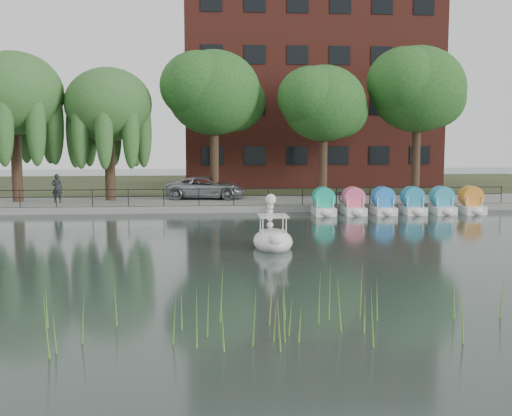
{
  "coord_description": "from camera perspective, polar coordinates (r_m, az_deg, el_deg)",
  "views": [
    {
      "loc": [
        -1.84,
        -23.45,
        4.49
      ],
      "look_at": [
        0.5,
        4.0,
        1.3
      ],
      "focal_mm": 45.0,
      "sensor_mm": 36.0,
      "label": 1
    }
  ],
  "objects": [
    {
      "name": "broadleaf_far",
      "position": [
        44.43,
        14.19,
        10.16
      ],
      "size": [
        6.3,
        6.3,
        9.71
      ],
      "color": "#473323",
      "rests_on": "promenade"
    },
    {
      "name": "broadleaf_right",
      "position": [
        41.74,
        6.04,
        9.17
      ],
      "size": [
        5.4,
        5.4,
        8.32
      ],
      "color": "#473323",
      "rests_on": "promenade"
    },
    {
      "name": "broadleaf_center",
      "position": [
        41.54,
        -3.76,
        10.14
      ],
      "size": [
        6.0,
        6.0,
        9.25
      ],
      "color": "#473323",
      "rests_on": "promenade"
    },
    {
      "name": "land_strip",
      "position": [
        53.65,
        -2.9,
        1.99
      ],
      "size": [
        60.0,
        22.0,
        0.36
      ],
      "primitive_type": "cube",
      "color": "#47512D",
      "rests_on": "ground_plane"
    },
    {
      "name": "willow_left",
      "position": [
        41.55,
        -20.74,
        9.47
      ],
      "size": [
        5.88,
        5.88,
        9.01
      ],
      "color": "#473323",
      "rests_on": "promenade"
    },
    {
      "name": "ground_plane",
      "position": [
        23.95,
        -0.38,
        -4.2
      ],
      "size": [
        120.0,
        120.0,
        0.0
      ],
      "primitive_type": "plane",
      "color": "#364640"
    },
    {
      "name": "apartment_building",
      "position": [
        54.36,
        4.6,
        11.72
      ],
      "size": [
        20.0,
        10.07,
        18.0
      ],
      "color": "#4C1E16",
      "rests_on": "land_strip"
    },
    {
      "name": "promenade",
      "position": [
        39.73,
        -2.19,
        0.4
      ],
      "size": [
        40.0,
        6.0,
        0.4
      ],
      "primitive_type": "cube",
      "color": "gray",
      "rests_on": "ground_plane"
    },
    {
      "name": "pedestrian",
      "position": [
        40.07,
        -17.27,
        1.87
      ],
      "size": [
        0.72,
        0.5,
        1.98
      ],
      "primitive_type": "imported",
      "rotation": [
        0.0,
        0.0,
        3.17
      ],
      "color": "black",
      "rests_on": "promenade"
    },
    {
      "name": "willow_mid",
      "position": [
        40.88,
        -12.99,
        8.9
      ],
      "size": [
        5.32,
        5.32,
        8.15
      ],
      "color": "#473323",
      "rests_on": "promenade"
    },
    {
      "name": "kerb",
      "position": [
        36.8,
        -1.97,
        -0.09
      ],
      "size": [
        40.0,
        0.25,
        0.4
      ],
      "primitive_type": "cube",
      "color": "gray",
      "rests_on": "ground_plane"
    },
    {
      "name": "minivan",
      "position": [
        40.73,
        -4.48,
        1.95
      ],
      "size": [
        3.21,
        5.99,
        1.6
      ],
      "primitive_type": "imported",
      "rotation": [
        0.0,
        0.0,
        1.47
      ],
      "color": "gray",
      "rests_on": "promenade"
    },
    {
      "name": "pedal_boat_row",
      "position": [
        36.96,
        12.51,
        0.42
      ],
      "size": [
        9.65,
        1.7,
        1.4
      ],
      "color": "white",
      "rests_on": "ground_plane"
    },
    {
      "name": "reed_bank",
      "position": [
        14.98,
        10.27,
        -8.55
      ],
      "size": [
        24.0,
        2.4,
        1.2
      ],
      "color": "#669938",
      "rests_on": "ground_plane"
    },
    {
      "name": "bicycle",
      "position": [
        38.51,
        6.97,
        1.21
      ],
      "size": [
        0.94,
        1.81,
        1.0
      ],
      "primitive_type": "imported",
      "rotation": [
        0.0,
        0.0,
        1.36
      ],
      "color": "gray",
      "rests_on": "promenade"
    },
    {
      "name": "railing",
      "position": [
        36.9,
        -2.0,
        1.4
      ],
      "size": [
        32.0,
        0.05,
        1.0
      ],
      "color": "black",
      "rests_on": "promenade"
    },
    {
      "name": "swan_boat",
      "position": [
        25.37,
        1.5,
        -2.55
      ],
      "size": [
        1.55,
        2.56,
        2.08
      ],
      "rotation": [
        0.0,
        0.0,
        -0.0
      ],
      "color": "white",
      "rests_on": "ground_plane"
    }
  ]
}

